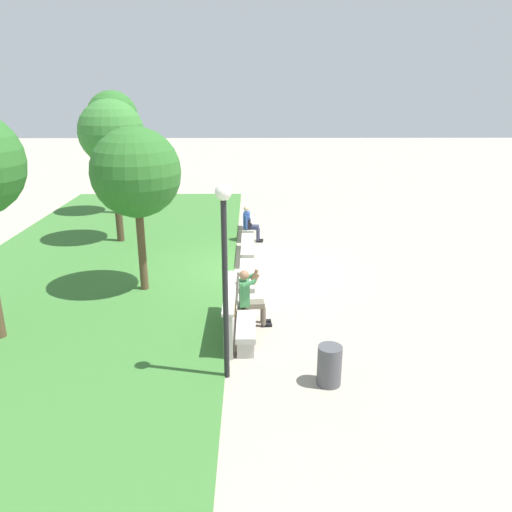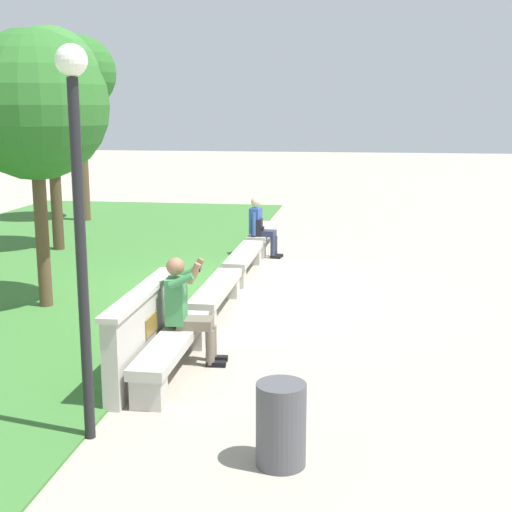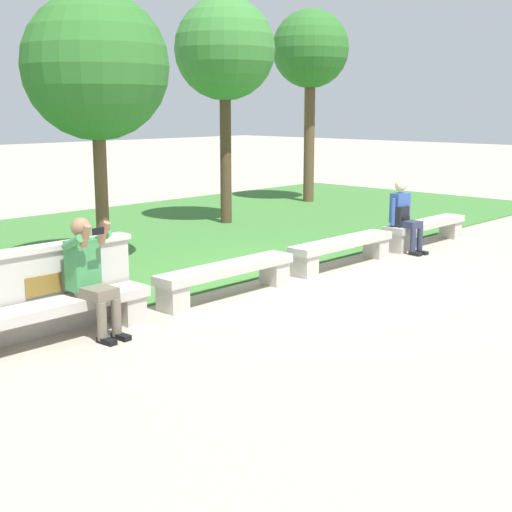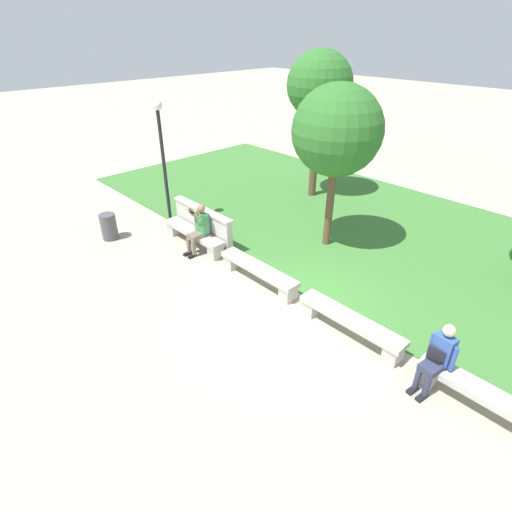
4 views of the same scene
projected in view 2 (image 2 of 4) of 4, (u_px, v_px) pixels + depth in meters
The scene contains 14 objects.
ground_plane at pixel (232, 292), 12.13m from camera, with size 80.00×80.00×0.00m, color #A89E8C.
bench_main at pixel (172, 349), 8.33m from camera, with size 2.26×0.40×0.45m.
bench_near at pixel (216, 293), 10.82m from camera, with size 2.26×0.40×0.45m.
bench_mid at pixel (244, 259), 13.32m from camera, with size 2.26×0.40×0.45m.
bench_far at pixel (263, 235), 15.81m from camera, with size 2.26×0.40×0.45m.
backrest_wall_with_plaque at pixel (144, 330), 8.33m from camera, with size 2.37×0.24×1.01m.
person_photographer at pixel (186, 305), 8.60m from camera, with size 0.49×0.74×1.32m.
person_distant at pixel (261, 225), 14.88m from camera, with size 0.48×0.71×1.26m.
backpack at pixel (258, 228), 14.87m from camera, with size 0.28×0.24×0.43m.
tree_behind_wall at pixel (34, 106), 10.56m from camera, with size 2.22×2.22×4.22m.
tree_left_background at pixel (49, 79), 14.93m from camera, with size 2.12×2.12×4.76m.
tree_far_back at pixel (79, 76), 18.95m from camera, with size 1.99×1.99×4.99m.
trash_bin at pixel (281, 424), 6.18m from camera, with size 0.44×0.44×0.75m, color #4C4C51.
lamp_post at pixel (78, 187), 6.28m from camera, with size 0.28×0.28×3.61m.
Camera 2 is at (-11.56, -2.14, 3.06)m, focal length 50.00 mm.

